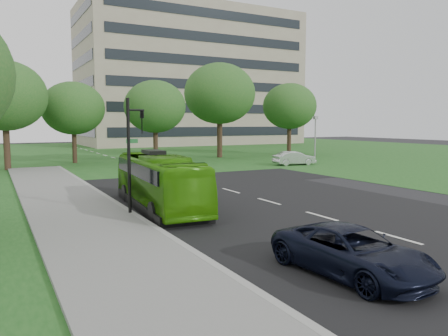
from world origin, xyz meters
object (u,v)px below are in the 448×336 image
office_building (190,78)px  bus (159,182)px  camera_pole (315,133)px  tree_park_c (155,107)px  tree_park_a (4,96)px  traffic_light (132,147)px  sedan (294,158)px  tree_park_e (290,106)px  suv (352,252)px  tree_park_b (73,108)px  tree_park_d (220,94)px

office_building → bus: 65.98m
camera_pole → tree_park_c: bearing=140.5°
tree_park_a → traffic_light: (4.14, -22.94, -3.29)m
tree_park_a → tree_park_c: size_ratio=1.11×
office_building → sedan: size_ratio=9.97×
tree_park_a → tree_park_e: (31.91, 3.32, -0.20)m
bus → traffic_light: (-1.54, -1.02, 1.71)m
tree_park_e → suv: tree_park_e is taller
bus → tree_park_a: bearing=108.3°
tree_park_b → office_building: bearing=50.7°
tree_park_d → bus: 30.97m
tree_park_b → tree_park_c: 8.00m
traffic_light → camera_pole: (23.04, 15.61, 0.05)m
tree_park_a → tree_park_e: bearing=5.9°
office_building → camera_pole: office_building is taller
suv → traffic_light: bearing=101.8°
tree_park_a → tree_park_b: bearing=33.7°
tree_park_a → tree_park_d: (22.20, 3.57, 1.06)m
suv → camera_pole: size_ratio=0.98×
tree_park_e → camera_pole: 12.04m
suv → camera_pole: camera_pole is taller
bus → camera_pole: 26.04m
tree_park_c → tree_park_a: bearing=-173.9°
suv → bus: bearing=92.6°
tree_park_e → tree_park_a: bearing=-174.1°
sedan → suv: (-17.14, -25.00, -0.02)m
tree_park_b → tree_park_d: (16.05, -0.52, 1.89)m
tree_park_c → camera_pole: 16.31m
office_building → sedan: office_building is taller
traffic_light → tree_park_d: bearing=65.2°
tree_park_a → tree_park_c: (13.70, 1.46, -0.63)m
tree_park_b → tree_park_c: bearing=-19.2°
tree_park_b → traffic_light: (-2.01, -27.04, -2.46)m
sedan → traffic_light: traffic_light is taller
tree_park_a → tree_park_b: (6.15, 4.10, -0.83)m
sedan → camera_pole: (3.00, 0.61, 2.35)m
office_building → traffic_light: 67.28m
bus → suv: 11.12m
tree_park_b → suv: bearing=-88.6°
sedan → tree_park_d: bearing=18.5°
tree_park_a → bus: (5.68, -21.92, -5.00)m
camera_pole → tree_park_a: bearing=158.5°
tree_park_c → tree_park_d: (8.50, 2.11, 1.69)m
tree_park_a → tree_park_b: 7.44m
tree_park_b → traffic_light: size_ratio=1.59×
sedan → suv: 30.31m
tree_park_c → tree_park_e: size_ratio=0.93×
tree_park_e → suv: (-24.87, -36.26, -5.42)m
bus → office_building: bearing=68.8°
office_building → tree_park_b: bearing=-129.3°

